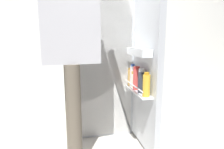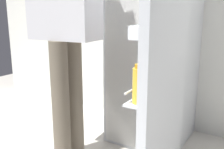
# 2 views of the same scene
# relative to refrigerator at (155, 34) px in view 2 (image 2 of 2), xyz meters

# --- Properties ---
(refrigerator) EXTENTS (0.65, 1.18, 1.78)m
(refrigerator) POSITION_rel_refrigerator_xyz_m (0.00, 0.00, 0.00)
(refrigerator) COLOR silver
(refrigerator) RESTS_ON ground_plane
(person) EXTENTS (0.61, 0.76, 1.75)m
(person) POSITION_rel_refrigerator_xyz_m (-0.38, -0.58, 0.18)
(person) COLOR #665B4C
(person) RESTS_ON ground_plane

